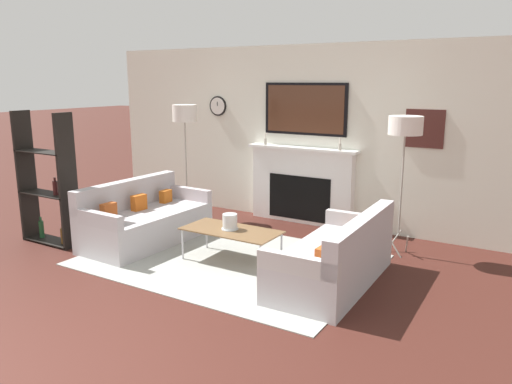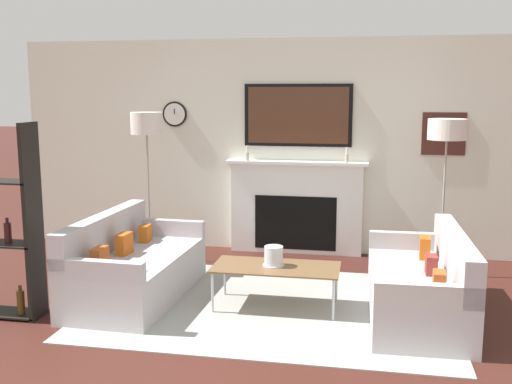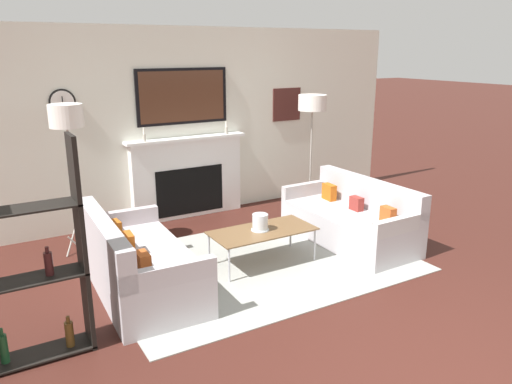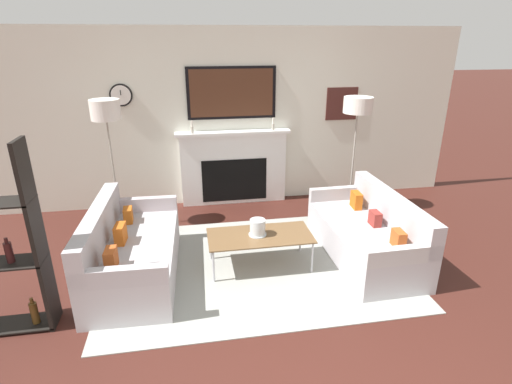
# 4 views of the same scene
# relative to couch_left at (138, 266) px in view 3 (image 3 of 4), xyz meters

# --- Properties ---
(fireplace_wall) EXTENTS (7.33, 0.28, 2.70)m
(fireplace_wall) POSITION_rel_couch_left_xyz_m (1.40, 2.10, 0.93)
(fireplace_wall) COLOR silver
(fireplace_wall) RESTS_ON ground_plane
(area_rug) EXTENTS (3.40, 2.42, 0.01)m
(area_rug) POSITION_rel_couch_left_xyz_m (1.40, -0.00, -0.29)
(area_rug) COLOR #969992
(area_rug) RESTS_ON ground_plane
(couch_left) EXTENTS (0.92, 1.80, 0.83)m
(couch_left) POSITION_rel_couch_left_xyz_m (0.00, 0.00, 0.00)
(couch_left) COLOR #B1ACB1
(couch_left) RESTS_ON ground_plane
(couch_right) EXTENTS (0.86, 1.84, 0.79)m
(couch_right) POSITION_rel_couch_left_xyz_m (2.80, 0.00, -0.02)
(couch_right) COLOR #B1ACB1
(couch_right) RESTS_ON ground_plane
(coffee_table) EXTENTS (1.20, 0.57, 0.41)m
(coffee_table) POSITION_rel_couch_left_xyz_m (1.45, -0.03, 0.09)
(coffee_table) COLOR brown
(coffee_table) RESTS_ON ground_plane
(hurricane_candle) EXTENTS (0.21, 0.21, 0.19)m
(hurricane_candle) POSITION_rel_couch_left_xyz_m (1.43, -0.02, 0.20)
(hurricane_candle) COLOR silver
(hurricane_candle) RESTS_ON coffee_table
(floor_lamp_left) EXTENTS (0.38, 0.38, 1.81)m
(floor_lamp_left) POSITION_rel_couch_left_xyz_m (-0.31, 1.32, 1.35)
(floor_lamp_left) COLOR #9E998E
(floor_lamp_left) RESTS_ON ground_plane
(floor_lamp_right) EXTENTS (0.41, 0.41, 1.76)m
(floor_lamp_right) POSITION_rel_couch_left_xyz_m (3.11, 1.32, 1.32)
(floor_lamp_right) COLOR #9E998E
(floor_lamp_right) RESTS_ON ground_plane
(shelf_unit) EXTENTS (0.90, 0.28, 1.78)m
(shelf_unit) POSITION_rel_couch_left_xyz_m (-1.06, -0.69, 0.51)
(shelf_unit) COLOR black
(shelf_unit) RESTS_ON ground_plane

